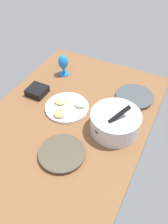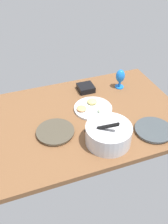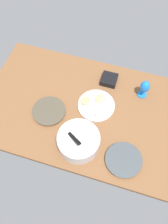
{
  "view_description": "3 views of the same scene",
  "coord_description": "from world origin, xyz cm",
  "views": [
    {
      "loc": [
        86.45,
        58.07,
        113.02
      ],
      "look_at": [
        -8.09,
        10.51,
        7.93
      ],
      "focal_mm": 37.62,
      "sensor_mm": 36.0,
      "label": 1
    },
    {
      "loc": [
        45.76,
        137.19,
        120.84
      ],
      "look_at": [
        -2.0,
        4.73,
        7.93
      ],
      "focal_mm": 39.47,
      "sensor_mm": 36.0,
      "label": 2
    },
    {
      "loc": [
        -31.5,
        88.54,
        163.26
      ],
      "look_at": [
        -6.52,
        7.23,
        7.93
      ],
      "focal_mm": 36.68,
      "sensor_mm": 36.0,
      "label": 3
    }
  ],
  "objects": [
    {
      "name": "ground_plane",
      "position": [
        0.0,
        0.0,
        -2.0
      ],
      "size": [
        160.0,
        104.0,
        4.0
      ],
      "primitive_type": "cube",
      "color": "brown"
    },
    {
      "name": "dinner_plate_left",
      "position": [
        -44.47,
        33.18,
        1.33
      ],
      "size": [
        27.01,
        27.01,
        2.56
      ],
      "color": "silver",
      "rests_on": "ground_plane"
    },
    {
      "name": "fruit_platter",
      "position": [
        -13.18,
        -5.12,
        1.56
      ],
      "size": [
        30.24,
        30.24,
        5.42
      ],
      "color": "silver",
      "rests_on": "ground_plane"
    },
    {
      "name": "square_bowl_black",
      "position": [
        -17.17,
        -32.7,
        2.9
      ],
      "size": [
        13.37,
        13.37,
        5.2
      ],
      "color": "black",
      "rests_on": "ground_plane"
    },
    {
      "name": "dinner_plate_right",
      "position": [
        21.89,
        11.38,
        1.38
      ],
      "size": [
        27.01,
        27.01,
        2.66
      ],
      "color": "beige",
      "rests_on": "ground_plane"
    },
    {
      "name": "hurricane_glass_blue",
      "position": [
        -47.26,
        -27.46,
        10.57
      ],
      "size": [
        7.85,
        7.85,
        17.46
      ],
      "color": "blue",
      "rests_on": "ground_plane"
    },
    {
      "name": "mixing_bowl",
      "position": [
        -9.75,
        31.15,
        7.27
      ],
      "size": [
        30.96,
        30.96,
        20.77
      ],
      "color": "silver",
      "rests_on": "ground_plane"
    }
  ]
}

